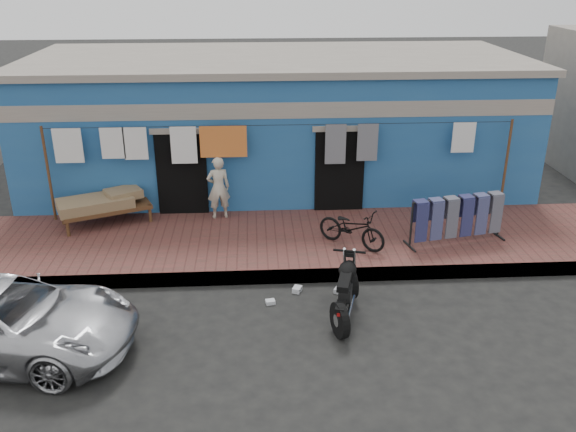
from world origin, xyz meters
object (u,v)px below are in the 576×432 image
object	(u,v)px
seated_person	(218,188)
motorcycle	(345,289)
jeans_rack	(457,219)
charpoy	(106,209)
bicycle	(352,224)

from	to	relation	value
seated_person	motorcycle	distance (m)	4.44
motorcycle	jeans_rack	xyz separation A→B (m)	(2.57, 2.25, 0.25)
seated_person	charpoy	bearing A→B (deg)	-7.70
seated_person	motorcycle	bearing A→B (deg)	108.78
bicycle	motorcycle	bearing A→B (deg)	-153.38
bicycle	jeans_rack	distance (m)	2.12
seated_person	jeans_rack	bearing A→B (deg)	150.38
bicycle	jeans_rack	xyz separation A→B (m)	(2.12, 0.06, 0.03)
motorcycle	jeans_rack	distance (m)	3.43
seated_person	bicycle	distance (m)	3.15
motorcycle	charpoy	world-z (taller)	motorcycle
bicycle	jeans_rack	world-z (taller)	jeans_rack
jeans_rack	motorcycle	bearing A→B (deg)	-138.77
charpoy	jeans_rack	world-z (taller)	jeans_rack
motorcycle	charpoy	bearing A→B (deg)	157.53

